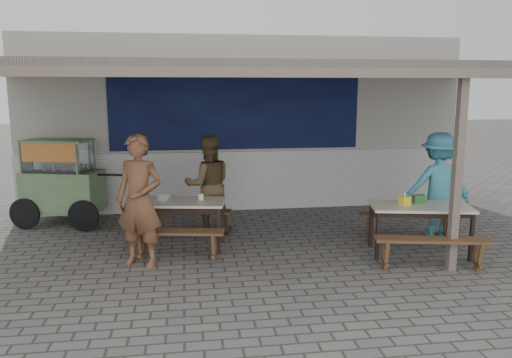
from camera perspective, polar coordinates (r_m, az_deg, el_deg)
The scene contains 17 objects.
ground at distance 7.53m, azimuth 1.80°, elevation -8.78°, with size 60.00×60.00×0.00m, color #605C57.
back_wall at distance 10.68m, azimuth -1.50°, elevation 6.34°, with size 9.00×1.28×3.50m.
warung_roof at distance 8.01m, azimuth 0.89°, elevation 12.13°, with size 9.00×4.21×2.81m.
table_left at distance 7.81m, azimuth -8.23°, elevation -3.07°, with size 1.36×0.89×0.75m.
bench_left_street at distance 7.33m, azimuth -8.97°, elevation -6.70°, with size 1.38×0.51×0.45m.
bench_left_wall at distance 8.46m, azimuth -7.47°, elevation -4.34°, with size 1.38×0.51×0.45m.
table_right at distance 7.83m, azimuth 18.26°, elevation -3.43°, with size 1.56×0.99×0.75m.
bench_right_street at distance 7.28m, azimuth 19.47°, elevation -7.23°, with size 1.57×0.59×0.45m.
bench_right_wall at distance 8.55m, azimuth 16.99°, elevation -4.51°, with size 1.57×0.59×0.45m.
vendor_cart at distance 9.64m, azimuth -21.36°, elevation -0.02°, with size 2.02×1.13×1.57m.
patron_street_side at distance 7.08m, azimuth -13.19°, elevation -2.45°, with size 0.68×0.45×1.86m, color brown.
patron_wall_side at distance 8.54m, azimuth -5.47°, elevation -0.66°, with size 0.82×0.64×1.68m, color brown.
patron_right_table at distance 8.88m, azimuth 20.06°, elevation -0.61°, with size 1.13×0.65×1.75m, color #46A1BB.
tissue_box at distance 7.75m, azimuth 16.63°, elevation -2.39°, with size 0.13×0.13×0.13m, color yellow.
donation_box at distance 7.99m, azimuth 18.12°, elevation -2.15°, with size 0.17×0.12×0.12m, color #2E6934.
condiment_jar at distance 7.83m, azimuth -6.32°, elevation -2.03°, with size 0.08×0.08×0.09m, color white.
condiment_bowl at distance 7.94m, azimuth -10.55°, elevation -2.12°, with size 0.22×0.22×0.05m, color silver.
Camera 1 is at (-1.25, -7.00, 2.47)m, focal length 35.00 mm.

